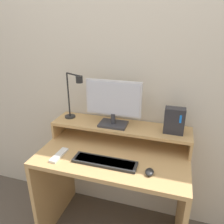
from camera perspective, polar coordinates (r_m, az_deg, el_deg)
wall_back at (r=1.71m, az=3.70°, el=8.95°), size 6.00×0.05×2.50m
desk at (r=1.74m, az=0.35°, el=-17.29°), size 1.06×0.60×0.78m
monitor_shelf at (r=1.69m, az=2.12°, el=-4.08°), size 1.06×0.25×0.14m
monitor at (r=1.61m, az=0.34°, el=2.50°), size 0.42×0.15×0.35m
desk_lamp at (r=1.72m, az=-9.96°, el=4.55°), size 0.20×0.14×0.38m
router_dock at (r=1.58m, az=15.97°, el=-2.20°), size 0.14×0.08×0.19m
keyboard at (r=1.49m, az=-1.93°, el=-12.87°), size 0.43×0.11×0.02m
mouse at (r=1.41m, az=9.75°, el=-15.17°), size 0.05×0.08×0.03m
remote_control at (r=1.60m, az=-13.67°, el=-10.88°), size 0.06×0.18×0.02m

